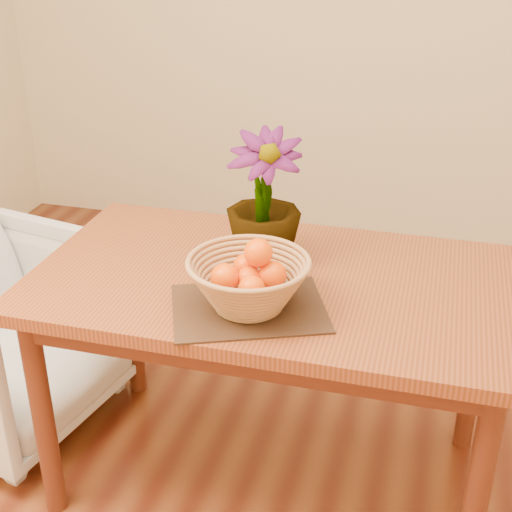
% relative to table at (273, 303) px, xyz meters
% --- Properties ---
extents(table, '(1.40, 0.80, 0.75)m').
position_rel_table_xyz_m(table, '(0.00, 0.00, 0.00)').
color(table, brown).
rests_on(table, floor).
extents(placemat, '(0.49, 0.43, 0.01)m').
position_rel_table_xyz_m(placemat, '(-0.02, -0.20, 0.09)').
color(placemat, '#3D2416').
rests_on(placemat, table).
extents(wicker_basket, '(0.33, 0.33, 0.13)m').
position_rel_table_xyz_m(wicker_basket, '(-0.02, -0.20, 0.16)').
color(wicker_basket, '#AE7348').
rests_on(wicker_basket, placemat).
extents(orange_pile, '(0.19, 0.18, 0.14)m').
position_rel_table_xyz_m(orange_pile, '(-0.01, -0.19, 0.20)').
color(orange_pile, '#F54103').
rests_on(orange_pile, wicker_basket).
extents(potted_plant, '(0.26, 0.26, 0.40)m').
position_rel_table_xyz_m(potted_plant, '(-0.05, 0.10, 0.29)').
color(potted_plant, '#174C15').
rests_on(potted_plant, table).
extents(armchair, '(0.80, 0.83, 0.74)m').
position_rel_table_xyz_m(armchair, '(-1.01, 0.07, -0.29)').
color(armchair, '#89725E').
rests_on(armchair, floor).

